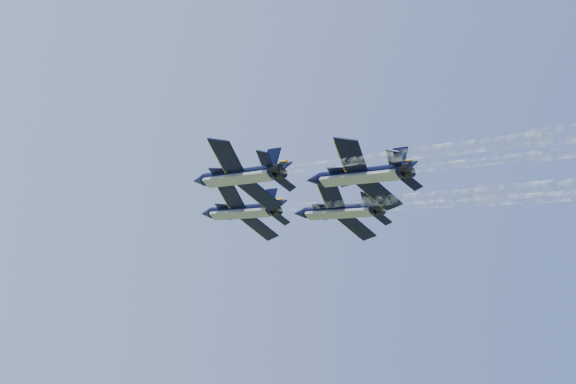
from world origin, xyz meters
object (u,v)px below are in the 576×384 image
jet_right (338,211)px  jet_slot (358,176)px  jet_left (237,176)px  jet_lead (240,211)px

jet_right → jet_slot: bearing=-133.0°
jet_right → jet_slot: same height
jet_left → jet_right: same height
jet_lead → jet_right: 15.91m
jet_lead → jet_left: bearing=-136.1°
jet_left → jet_right: size_ratio=1.00×
jet_lead → jet_right: bearing=-48.8°
jet_lead → jet_slot: bearing=-93.1°
jet_slot → jet_right: bearing=47.0°
jet_slot → jet_lead: bearing=86.9°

